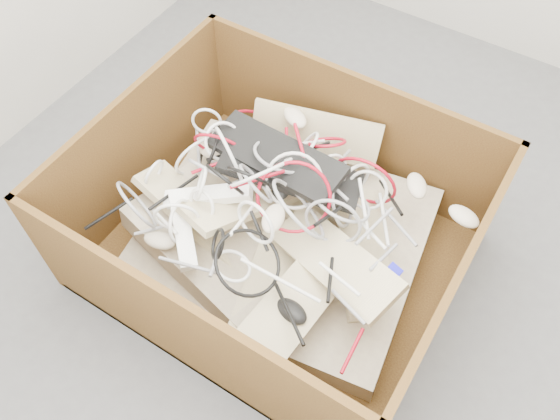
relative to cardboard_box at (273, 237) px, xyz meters
The scene contains 8 objects.
ground 0.28m from the cardboard_box, 49.27° to the left, with size 3.00×3.00×0.00m, color #4E4E50.
cardboard_box is the anchor object (origin of this frame).
keyboard_pile 0.16m from the cardboard_box, 18.63° to the left, with size 1.02×0.99×0.37m.
mice_scatter 0.24m from the cardboard_box, 35.45° to the left, with size 1.02×0.74×0.20m.
power_strip_left 0.32m from the cardboard_box, 152.94° to the right, with size 0.31×0.06×0.04m, color white.
power_strip_right 0.37m from the cardboard_box, 129.90° to the right, with size 0.29×0.06×0.04m, color white.
vga_plug 0.52m from the cardboard_box, ahead, with size 0.04×0.04×0.02m, color #0E0CB9.
cable_tangle 0.27m from the cardboard_box, 148.25° to the left, with size 1.01×0.83×0.42m.
Camera 1 is at (0.48, -1.15, 1.94)m, focal length 37.05 mm.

